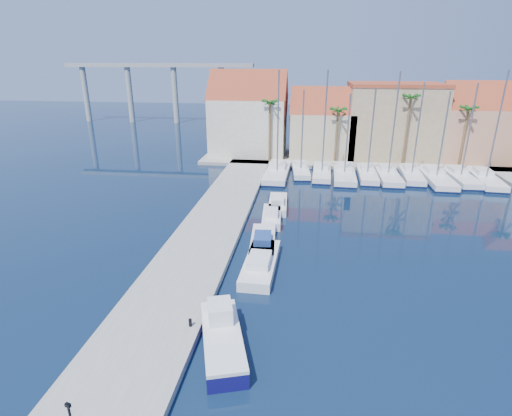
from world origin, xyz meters
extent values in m
plane|color=black|center=(0.00, 0.00, 0.00)|extent=(260.00, 260.00, 0.00)
cube|color=gray|center=(-9.00, 13.50, 0.25)|extent=(6.00, 77.00, 0.50)
cube|color=gray|center=(10.00, 48.00, 0.25)|extent=(54.00, 16.00, 0.50)
cube|color=black|center=(-8.05, -8.95, 4.09)|extent=(0.22, 0.15, 0.15)
cylinder|color=black|center=(-6.60, 0.48, 0.75)|extent=(0.20, 0.20, 0.49)
cube|color=#110D51|center=(-4.41, -0.68, 0.47)|extent=(3.88, 6.65, 0.95)
cube|color=white|center=(-4.41, -0.68, 1.05)|extent=(3.88, 6.65, 0.21)
cube|color=white|center=(-4.78, 0.52, 1.63)|extent=(1.80, 2.01, 1.16)
cube|color=white|center=(-3.40, 8.88, 0.40)|extent=(2.54, 7.40, 0.80)
cube|color=white|center=(-3.42, 8.15, 1.10)|extent=(1.71, 2.61, 0.60)
cube|color=white|center=(-3.67, 12.79, 0.40)|extent=(2.52, 6.59, 0.80)
cube|color=navy|center=(-3.62, 12.15, 1.10)|extent=(1.60, 2.36, 0.60)
cube|color=white|center=(-3.48, 18.86, 0.40)|extent=(2.18, 5.76, 0.80)
cube|color=white|center=(-3.44, 18.29, 1.10)|extent=(1.39, 2.06, 0.60)
cube|color=white|center=(-3.15, 22.73, 0.40)|extent=(2.18, 6.10, 0.80)
cube|color=white|center=(-3.12, 22.12, 1.10)|extent=(1.44, 2.16, 0.60)
cube|color=white|center=(-4.22, 35.44, 0.50)|extent=(3.28, 11.71, 1.00)
cube|color=#0B173A|center=(-4.22, 35.44, 0.18)|extent=(3.35, 11.77, 0.28)
cube|color=white|center=(-4.19, 36.61, 1.30)|extent=(2.20, 3.54, 0.60)
cylinder|color=slate|center=(-4.23, 34.86, 7.58)|extent=(0.20, 0.20, 13.15)
cube|color=white|center=(-1.04, 36.77, 0.50)|extent=(2.93, 8.63, 1.00)
cube|color=#0B173A|center=(-1.04, 36.77, 0.18)|extent=(3.00, 8.70, 0.28)
cube|color=white|center=(-1.11, 37.61, 1.30)|extent=(1.76, 2.67, 0.60)
cylinder|color=slate|center=(-1.00, 36.35, 6.33)|extent=(0.20, 0.20, 10.66)
cube|color=white|center=(1.95, 35.86, 0.50)|extent=(2.69, 9.17, 1.00)
cube|color=#0B173A|center=(1.95, 35.86, 0.18)|extent=(2.75, 9.23, 0.28)
cube|color=white|center=(1.98, 36.77, 1.30)|extent=(1.75, 2.78, 0.60)
cylinder|color=slate|center=(1.93, 35.40, 7.59)|extent=(0.20, 0.20, 13.18)
cube|color=white|center=(4.99, 35.76, 0.50)|extent=(3.26, 11.03, 1.00)
cube|color=#0B173A|center=(4.99, 35.76, 0.18)|extent=(3.32, 11.09, 0.28)
cube|color=white|center=(5.03, 36.85, 1.30)|extent=(2.11, 3.35, 0.60)
cylinder|color=slate|center=(4.97, 35.21, 6.14)|extent=(0.20, 0.20, 10.28)
cube|color=white|center=(8.08, 35.84, 0.50)|extent=(2.64, 9.13, 1.00)
cube|color=#0B173A|center=(8.08, 35.84, 0.18)|extent=(2.70, 9.19, 0.28)
cube|color=white|center=(8.11, 36.74, 1.30)|extent=(1.73, 2.77, 0.60)
cylinder|color=slate|center=(8.07, 35.38, 6.53)|extent=(0.20, 0.20, 11.05)
cube|color=white|center=(10.82, 35.94, 0.50)|extent=(2.78, 10.30, 1.00)
cube|color=#0B173A|center=(10.82, 35.94, 0.18)|extent=(2.84, 10.37, 0.28)
cube|color=white|center=(10.83, 36.96, 1.30)|extent=(1.90, 3.10, 0.60)
cylinder|color=slate|center=(10.81, 35.42, 7.51)|extent=(0.20, 0.20, 13.03)
cube|color=white|center=(14.05, 36.51, 0.50)|extent=(3.12, 9.62, 1.00)
cube|color=#0B173A|center=(14.05, 36.51, 0.18)|extent=(3.18, 9.69, 0.28)
cube|color=white|center=(14.11, 37.45, 1.30)|extent=(1.92, 2.96, 0.60)
cylinder|color=slate|center=(14.01, 36.03, 6.84)|extent=(0.20, 0.20, 11.68)
cube|color=white|center=(16.99, 35.64, 0.50)|extent=(3.02, 11.30, 1.00)
cube|color=#0B173A|center=(16.99, 35.64, 0.18)|extent=(3.08, 11.36, 0.28)
cube|color=white|center=(17.00, 36.77, 1.30)|extent=(2.08, 3.40, 0.60)
cylinder|color=slate|center=(16.99, 35.07, 6.36)|extent=(0.20, 0.20, 10.72)
cube|color=white|center=(20.28, 36.31, 0.50)|extent=(2.87, 10.13, 1.00)
cube|color=#0B173A|center=(20.28, 36.31, 0.18)|extent=(2.93, 10.19, 0.28)
cube|color=white|center=(20.25, 37.31, 1.30)|extent=(1.91, 3.06, 0.60)
cylinder|color=slate|center=(20.29, 35.80, 6.84)|extent=(0.20, 0.20, 11.68)
cube|color=white|center=(23.29, 35.74, 0.50)|extent=(3.48, 10.50, 1.00)
cube|color=#0B173A|center=(23.29, 35.74, 0.18)|extent=(3.54, 10.56, 0.28)
cube|color=white|center=(23.37, 36.77, 1.30)|extent=(2.11, 3.23, 0.60)
cylinder|color=slate|center=(23.25, 35.23, 7.61)|extent=(0.20, 0.20, 13.23)
cube|color=beige|center=(-10.00, 47.00, 5.00)|extent=(12.00, 9.00, 9.00)
cube|color=brown|center=(-10.00, 47.00, 9.50)|extent=(12.30, 9.00, 9.00)
cube|color=#C1B288|center=(2.00, 47.00, 4.00)|extent=(10.00, 8.00, 7.00)
cube|color=brown|center=(2.00, 47.00, 7.50)|extent=(10.30, 8.00, 8.00)
cube|color=#9F8662|center=(13.00, 48.00, 6.00)|extent=(14.00, 10.00, 11.00)
cube|color=brown|center=(13.00, 48.00, 11.75)|extent=(14.20, 10.20, 0.50)
cube|color=tan|center=(25.00, 47.00, 4.50)|extent=(10.00, 8.00, 8.00)
cube|color=brown|center=(25.00, 47.00, 8.50)|extent=(10.30, 8.00, 8.00)
cylinder|color=brown|center=(-6.00, 42.00, 5.00)|extent=(0.36, 0.36, 9.00)
sphere|color=#175217|center=(-6.00, 42.00, 9.35)|extent=(2.60, 2.60, 2.60)
cylinder|color=brown|center=(4.00, 42.00, 4.50)|extent=(0.36, 0.36, 8.00)
sphere|color=#175217|center=(4.00, 42.00, 8.35)|extent=(2.60, 2.60, 2.60)
cylinder|color=brown|center=(14.00, 42.00, 5.50)|extent=(0.36, 0.36, 10.00)
sphere|color=#175217|center=(14.00, 42.00, 10.35)|extent=(2.60, 2.60, 2.60)
cylinder|color=brown|center=(22.00, 42.00, 4.75)|extent=(0.36, 0.36, 8.50)
sphere|color=#175217|center=(22.00, 42.00, 8.85)|extent=(2.60, 2.60, 2.60)
cube|color=#9E9E99|center=(-38.00, 82.00, 14.00)|extent=(48.00, 2.20, 0.90)
cylinder|color=#9E9E99|center=(-58.00, 82.00, 7.00)|extent=(1.40, 1.40, 14.00)
cylinder|color=#9E9E99|center=(-46.00, 82.00, 7.00)|extent=(1.40, 1.40, 14.00)
cylinder|color=#9E9E99|center=(-34.00, 82.00, 7.00)|extent=(1.40, 1.40, 14.00)
cylinder|color=#9E9E99|center=(-22.00, 82.00, 7.00)|extent=(1.40, 1.40, 14.00)
camera|label=1|loc=(-0.14, -18.63, 15.43)|focal=28.00mm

